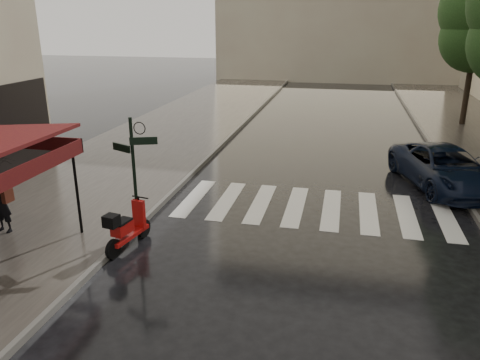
% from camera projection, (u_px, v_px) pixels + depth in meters
% --- Properties ---
extents(ground, '(120.00, 120.00, 0.00)m').
position_uv_depth(ground, '(132.00, 312.00, 8.87)').
color(ground, black).
rests_on(ground, ground).
extents(sidewalk_near, '(6.00, 60.00, 0.12)m').
position_uv_depth(sidewalk_near, '(155.00, 142.00, 20.86)').
color(sidewalk_near, '#38332D').
rests_on(sidewalk_near, ground).
extents(curb_near, '(0.12, 60.00, 0.16)m').
position_uv_depth(curb_near, '(221.00, 146.00, 20.22)').
color(curb_near, '#595651').
rests_on(curb_near, ground).
extents(curb_far, '(0.12, 60.00, 0.16)m').
position_uv_depth(curb_far, '(439.00, 159.00, 18.37)').
color(curb_far, '#595651').
rests_on(curb_far, ground).
extents(crosswalk, '(7.85, 3.20, 0.01)m').
position_uv_depth(crosswalk, '(313.00, 207.00, 13.79)').
color(crosswalk, silver).
rests_on(crosswalk, ground).
extents(signpost, '(1.17, 0.29, 3.10)m').
position_uv_depth(signpost, '(134.00, 169.00, 11.29)').
color(signpost, black).
rests_on(signpost, ground).
extents(tree_far, '(3.80, 3.80, 8.16)m').
position_uv_depth(tree_far, '(479.00, 15.00, 22.62)').
color(tree_far, black).
rests_on(tree_far, sidewalk_far).
extents(scooter, '(0.61, 1.69, 1.12)m').
position_uv_depth(scooter, '(127.00, 229.00, 11.17)').
color(scooter, black).
rests_on(scooter, ground).
extents(parked_car, '(3.48, 5.22, 1.33)m').
position_uv_depth(parked_car, '(444.00, 168.00, 15.28)').
color(parked_car, black).
rests_on(parked_car, ground).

